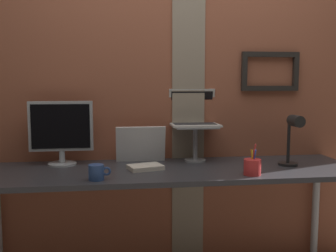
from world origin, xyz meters
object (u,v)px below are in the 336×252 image
at_px(monitor, 61,129).
at_px(pen_cup, 252,167).
at_px(desk_lamp, 293,135).
at_px(coffee_mug, 97,172).
at_px(laptop, 193,115).
at_px(whiteboard_panel, 141,144).

height_order(monitor, pen_cup, monitor).
bearing_deg(desk_lamp, coffee_mug, -172.03).
bearing_deg(monitor, pen_cup, -20.68).
bearing_deg(monitor, laptop, 4.84).
xyz_separation_m(monitor, coffee_mug, (0.24, -0.42, -0.18)).
xyz_separation_m(laptop, whiteboard_panel, (-0.36, -0.05, -0.19)).
xyz_separation_m(monitor, laptop, (0.86, 0.07, 0.08)).
distance_m(pen_cup, coffee_mug, 0.87).
distance_m(desk_lamp, coffee_mug, 1.20).
bearing_deg(coffee_mug, desk_lamp, 7.97).
bearing_deg(monitor, desk_lamp, -10.10).
bearing_deg(pen_cup, whiteboard_panel, 143.69).
xyz_separation_m(desk_lamp, pen_cup, (-0.31, -0.17, -0.15)).
relative_size(laptop, desk_lamp, 0.98).
relative_size(desk_lamp, pen_cup, 1.84).
bearing_deg(desk_lamp, laptop, 149.73).
distance_m(laptop, desk_lamp, 0.66).
distance_m(laptop, coffee_mug, 0.84).
bearing_deg(monitor, coffee_mug, -60.10).
relative_size(monitor, pen_cup, 2.29).
bearing_deg(pen_cup, coffee_mug, -179.98).
bearing_deg(laptop, pen_cup, -63.46).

